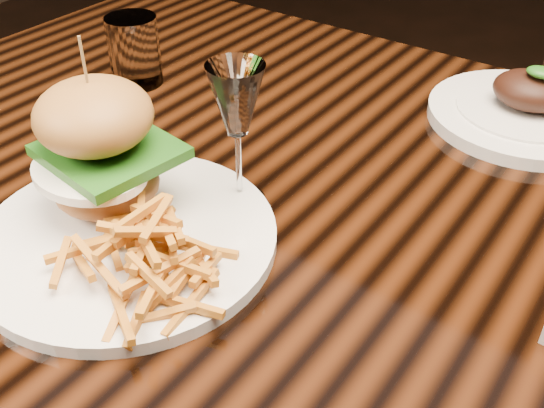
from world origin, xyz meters
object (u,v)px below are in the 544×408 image
Objects in this scene: burger_plate at (118,198)px; wine_glass at (237,106)px; far_dish at (525,110)px; dining_table at (384,259)px.

wine_glass is at bearing 85.25° from burger_plate.
burger_plate reaches higher than wine_glass.
far_dish is (0.21, 0.38, -0.11)m from wine_glass.
dining_table is 0.27m from wine_glass.
burger_plate is 1.86× the size of wine_glass.
dining_table is 0.31m from far_dish.
dining_table is 9.39× the size of wine_glass.
dining_table is 0.33m from burger_plate.
dining_table is at bearing 66.38° from burger_plate.
wine_glass is (-0.15, -0.09, 0.20)m from dining_table.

